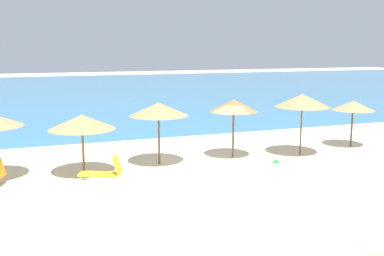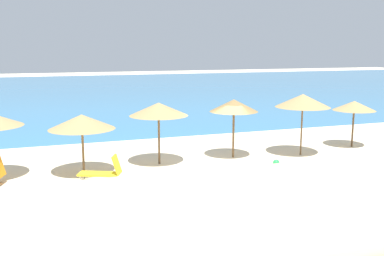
{
  "view_description": "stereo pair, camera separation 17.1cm",
  "coord_description": "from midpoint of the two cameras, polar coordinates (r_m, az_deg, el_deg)",
  "views": [
    {
      "loc": [
        -7.74,
        -16.95,
        5.07
      ],
      "look_at": [
        -1.12,
        1.09,
        1.6
      ],
      "focal_mm": 41.39,
      "sensor_mm": 36.0,
      "label": 1
    },
    {
      "loc": [
        -7.58,
        -17.01,
        5.07
      ],
      "look_at": [
        -1.12,
        1.09,
        1.6
      ],
      "focal_mm": 41.39,
      "sensor_mm": 36.0,
      "label": 2
    }
  ],
  "objects": [
    {
      "name": "beach_umbrella_5",
      "position": [
        24.31,
        20.37,
        2.69
      ],
      "size": [
        2.16,
        2.16,
        2.4
      ],
      "color": "brown",
      "rests_on": "ground_plane"
    },
    {
      "name": "beach_umbrella_4",
      "position": [
        21.6,
        14.31,
        3.43
      ],
      "size": [
        2.59,
        2.59,
        2.94
      ],
      "color": "brown",
      "rests_on": "ground_plane"
    },
    {
      "name": "beach_ball",
      "position": [
        19.7,
        11.03,
        -4.43
      ],
      "size": [
        0.3,
        0.3,
        0.3
      ],
      "primitive_type": "sphere",
      "color": "green",
      "rests_on": "ground_plane"
    },
    {
      "name": "sea_water",
      "position": [
        55.47,
        -11.68,
        4.79
      ],
      "size": [
        160.0,
        61.51,
        0.01
      ],
      "primitive_type": "cube",
      "color": "teal",
      "rests_on": "ground_plane"
    },
    {
      "name": "beach_umbrella_2",
      "position": [
        19.3,
        -4.07,
        2.42
      ],
      "size": [
        2.58,
        2.58,
        2.75
      ],
      "color": "brown",
      "rests_on": "ground_plane"
    },
    {
      "name": "beach_umbrella_3",
      "position": [
        20.56,
        5.65,
        2.89
      ],
      "size": [
        2.25,
        2.25,
        2.75
      ],
      "color": "brown",
      "rests_on": "ground_plane"
    },
    {
      "name": "lounge_chair_0",
      "position": [
        17.28,
        -11.01,
        -5.49
      ],
      "size": [
        1.72,
        1.19,
        1.08
      ],
      "rotation": [
        0.0,
        0.0,
        1.16
      ],
      "color": "yellow",
      "rests_on": "ground_plane"
    },
    {
      "name": "ground_plane",
      "position": [
        19.31,
        4.48,
        -5.02
      ],
      "size": [
        160.0,
        160.0,
        0.0
      ],
      "primitive_type": "plane",
      "color": "beige"
    },
    {
      "name": "cooler_box",
      "position": [
        16.86,
        9.43,
        -6.63
      ],
      "size": [
        0.59,
        0.55,
        0.43
      ],
      "primitive_type": "cube",
      "rotation": [
        0.0,
        0.0,
        0.5
      ],
      "color": "red",
      "rests_on": "ground_plane"
    },
    {
      "name": "beach_umbrella_1",
      "position": [
        18.24,
        -13.76,
        0.77
      ],
      "size": [
        2.66,
        2.66,
        2.46
      ],
      "color": "brown",
      "rests_on": "ground_plane"
    }
  ]
}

